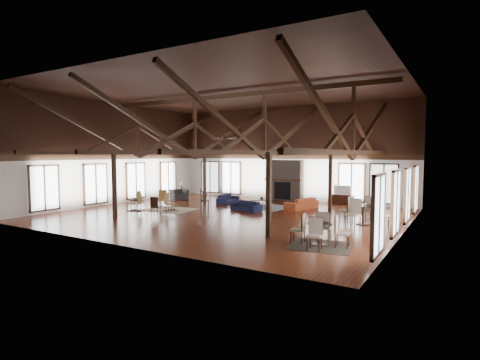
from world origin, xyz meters
The scene contains 31 objects.
floor centered at (0.00, 0.00, 0.00)m, with size 16.00×16.00×0.00m, color maroon.
ceiling centered at (0.00, 0.00, 6.00)m, with size 16.00×14.00×0.02m, color black.
wall_back centered at (0.00, 7.00, 3.00)m, with size 16.00×0.02×6.00m, color silver.
wall_front centered at (0.00, -7.00, 3.00)m, with size 16.00×0.02×6.00m, color silver.
wall_left centered at (-8.00, 0.00, 3.00)m, with size 0.02×14.00×6.00m, color silver.
wall_right centered at (8.00, 0.00, 3.00)m, with size 0.02×14.00×6.00m, color silver.
roof_truss centered at (0.00, 0.00, 4.03)m, with size 15.60×14.07×3.14m.
post_grid centered at (0.00, 0.00, 1.52)m, with size 8.16×7.16×3.05m.
fireplace centered at (0.00, 6.67, 1.29)m, with size 2.50×0.69×2.60m.
ceiling_fan centered at (0.50, -1.00, 3.73)m, with size 1.60×1.60×0.75m.
sofa_navy_front centered at (0.15, 1.53, 0.26)m, with size 1.76×0.69×0.51m, color black.
sofa_navy_left centered at (-2.38, 3.68, 0.26)m, with size 0.69×1.78×0.52m, color #131735.
sofa_orange centered at (2.37, 3.67, 0.30)m, with size 0.81×2.06×0.60m, color #963A1D.
coffee_table centered at (0.13, 3.23, 0.38)m, with size 1.25×0.83×0.44m.
vase centered at (0.20, 3.18, 0.54)m, with size 0.19×0.19×0.20m, color #B2B2B2.
armchair centered at (-5.98, 3.39, 0.34)m, with size 0.91×1.05×0.68m, color #28282A.
side_table_lamp centered at (-6.33, 4.08, 0.43)m, with size 0.45×0.45×1.14m.
rocking_chair_a centered at (-4.47, 0.26, 0.47)m, with size 0.73×0.87×0.99m.
rocking_chair_b centered at (-3.30, -0.62, 0.46)m, with size 0.67×0.85×0.98m.
rocking_chair_c centered at (-4.73, -1.39, 0.49)m, with size 0.91×0.66×1.05m.
side_chair_a centered at (-2.04, 0.67, 0.65)m, with size 0.66×0.66×1.11m.
side_chair_b centered at (-2.80, -2.11, 0.54)m, with size 0.51×0.51×0.93m.
cafe_table_near centered at (5.90, -3.58, 0.50)m, with size 1.96×1.96×1.01m.
cafe_table_far centered at (6.28, 0.84, 0.56)m, with size 2.21×2.21×1.13m.
cup_near centered at (5.86, -3.62, 0.77)m, with size 0.12×0.12×0.09m, color #B2B2B2.
cup_far centered at (6.34, 0.89, 0.86)m, with size 0.13×0.13×0.10m, color #B2B2B2.
tv_console centered at (3.69, 6.75, 0.28)m, with size 1.12×0.42×0.56m, color black.
television centered at (3.73, 6.75, 0.84)m, with size 0.97×0.13×0.56m, color #B2B2B2.
rug_tan centered at (-3.55, -0.25, 0.01)m, with size 2.53×1.99×0.01m, color #C7AB8A.
rug_navy centered at (0.10, 3.34, 0.01)m, with size 3.11×2.33×0.01m, color #1B1D4D.
rug_dark centered at (5.97, -3.67, 0.01)m, with size 1.98×1.80×0.01m, color black.
Camera 1 is at (9.92, -15.26, 2.98)m, focal length 28.00 mm.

